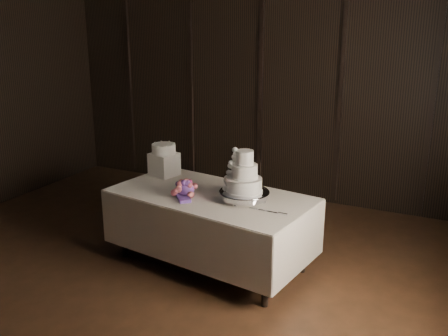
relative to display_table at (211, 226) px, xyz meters
The scene contains 8 objects.
room 1.67m from the display_table, 108.29° to the right, with size 6.08×7.08×3.08m.
display_table is the anchor object (origin of this frame).
cake_stand 0.54m from the display_table, ahead, with size 0.48×0.48×0.09m, color silver.
wedding_cake 0.68m from the display_table, ahead, with size 0.38×0.33×0.40m.
bouquet 0.48m from the display_table, 146.10° to the right, with size 0.31×0.41×0.20m, color #D65C6A, non-canonical shape.
box_pedestal 0.94m from the display_table, 155.71° to the left, with size 0.26×0.26×0.25m, color white.
small_cake 1.04m from the display_table, 155.71° to the left, with size 0.26×0.26×0.10m, color white.
cake_knife 0.75m from the display_table, 16.79° to the right, with size 0.37×0.02×0.01m, color silver.
Camera 1 is at (2.55, -2.91, 2.42)m, focal length 40.00 mm.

